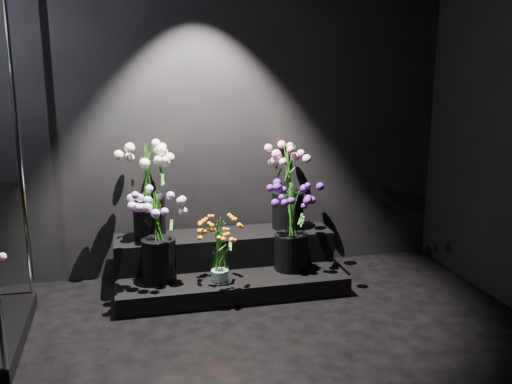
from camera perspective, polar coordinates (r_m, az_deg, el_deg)
name	(u,v)px	position (r m, az deg, el deg)	size (l,w,h in m)	color
wall_back	(205,103)	(4.60, -5.08, 8.86)	(4.00, 4.00, 0.00)	black
display_riser	(227,264)	(4.55, -2.93, -7.23)	(1.73, 0.77, 0.38)	black
bouquet_orange_bells	(219,249)	(4.20, -3.69, -5.70)	(0.31, 0.31, 0.47)	white
bouquet_lilac	(158,231)	(4.21, -9.78, -3.84)	(0.40, 0.40, 0.67)	black
bouquet_purple	(291,224)	(4.38, 3.56, -3.25)	(0.39, 0.39, 0.67)	black
bouquet_cream_roses	(148,183)	(4.42, -10.77, 0.92)	(0.47, 0.47, 0.74)	black
bouquet_pink_roses	(288,182)	(4.62, 3.24, 1.02)	(0.45, 0.45, 0.69)	black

